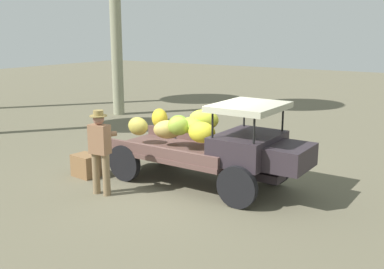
# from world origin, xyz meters

# --- Properties ---
(ground_plane) EXTENTS (60.00, 60.00, 0.00)m
(ground_plane) POSITION_xyz_m (0.00, 0.00, 0.00)
(ground_plane) COLOR #65604A
(truck) EXTENTS (4.51, 1.83, 1.84)m
(truck) POSITION_xyz_m (0.41, 0.26, 0.91)
(truck) COLOR #2E262C
(truck) RESTS_ON ground
(farmer) EXTENTS (0.52, 0.47, 1.73)m
(farmer) POSITION_xyz_m (-1.17, -1.46, 0.98)
(farmer) COLOR #846C4C
(farmer) RESTS_ON ground
(wooden_crate) EXTENTS (0.62, 0.49, 0.50)m
(wooden_crate) POSITION_xyz_m (-2.30, -0.81, 0.25)
(wooden_crate) COLOR brown
(wooden_crate) RESTS_ON ground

